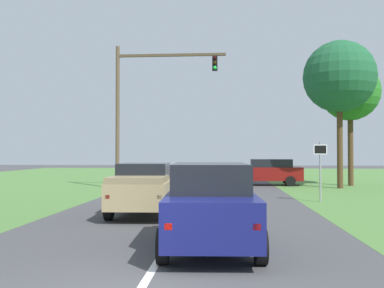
{
  "coord_description": "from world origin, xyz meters",
  "views": [
    {
      "loc": [
        1.34,
        -6.79,
        2.22
      ],
      "look_at": [
        -0.21,
        14.64,
        2.66
      ],
      "focal_mm": 40.47,
      "sensor_mm": 36.0,
      "label": 1
    }
  ],
  "objects_px": {
    "extra_tree_1": "(350,92)",
    "red_suv_near": "(210,204)",
    "keep_moving_sign": "(320,164)",
    "oak_tree_right": "(339,77)",
    "traffic_light": "(143,96)",
    "crossing_suv_far": "(268,171)",
    "pickup_truck_lead": "(145,187)"
  },
  "relations": [
    {
      "from": "keep_moving_sign",
      "to": "oak_tree_right",
      "type": "distance_m",
      "value": 9.81
    },
    {
      "from": "keep_moving_sign",
      "to": "oak_tree_right",
      "type": "relative_size",
      "value": 0.29
    },
    {
      "from": "pickup_truck_lead",
      "to": "oak_tree_right",
      "type": "xyz_separation_m",
      "value": [
        10.16,
        12.12,
        6.04
      ]
    },
    {
      "from": "pickup_truck_lead",
      "to": "extra_tree_1",
      "type": "xyz_separation_m",
      "value": [
        11.46,
        14.38,
        5.39
      ]
    },
    {
      "from": "keep_moving_sign",
      "to": "extra_tree_1",
      "type": "height_order",
      "value": "extra_tree_1"
    },
    {
      "from": "traffic_light",
      "to": "oak_tree_right",
      "type": "xyz_separation_m",
      "value": [
        12.28,
        1.29,
        1.27
      ]
    },
    {
      "from": "oak_tree_right",
      "to": "crossing_suv_far",
      "type": "xyz_separation_m",
      "value": [
        -4.22,
        2.3,
        -6.05
      ]
    },
    {
      "from": "keep_moving_sign",
      "to": "extra_tree_1",
      "type": "bearing_deg",
      "value": 67.14
    },
    {
      "from": "pickup_truck_lead",
      "to": "keep_moving_sign",
      "type": "relative_size",
      "value": 1.99
    },
    {
      "from": "red_suv_near",
      "to": "extra_tree_1",
      "type": "height_order",
      "value": "extra_tree_1"
    },
    {
      "from": "crossing_suv_far",
      "to": "keep_moving_sign",
      "type": "bearing_deg",
      "value": -82.57
    },
    {
      "from": "traffic_light",
      "to": "extra_tree_1",
      "type": "distance_m",
      "value": 14.05
    },
    {
      "from": "red_suv_near",
      "to": "crossing_suv_far",
      "type": "distance_m",
      "value": 20.22
    },
    {
      "from": "keep_moving_sign",
      "to": "crossing_suv_far",
      "type": "height_order",
      "value": "keep_moving_sign"
    },
    {
      "from": "oak_tree_right",
      "to": "crossing_suv_far",
      "type": "distance_m",
      "value": 7.73
    },
    {
      "from": "oak_tree_right",
      "to": "traffic_light",
      "type": "bearing_deg",
      "value": -174.0
    },
    {
      "from": "keep_moving_sign",
      "to": "oak_tree_right",
      "type": "height_order",
      "value": "oak_tree_right"
    },
    {
      "from": "red_suv_near",
      "to": "traffic_light",
      "type": "height_order",
      "value": "traffic_light"
    },
    {
      "from": "red_suv_near",
      "to": "keep_moving_sign",
      "type": "relative_size",
      "value": 1.66
    },
    {
      "from": "oak_tree_right",
      "to": "crossing_suv_far",
      "type": "height_order",
      "value": "oak_tree_right"
    },
    {
      "from": "traffic_light",
      "to": "extra_tree_1",
      "type": "height_order",
      "value": "traffic_light"
    },
    {
      "from": "red_suv_near",
      "to": "oak_tree_right",
      "type": "distance_m",
      "value": 20.11
    },
    {
      "from": "red_suv_near",
      "to": "traffic_light",
      "type": "relative_size",
      "value": 0.51
    },
    {
      "from": "traffic_light",
      "to": "oak_tree_right",
      "type": "height_order",
      "value": "oak_tree_right"
    },
    {
      "from": "pickup_truck_lead",
      "to": "extra_tree_1",
      "type": "height_order",
      "value": "extra_tree_1"
    },
    {
      "from": "traffic_light",
      "to": "oak_tree_right",
      "type": "bearing_deg",
      "value": 6.0
    },
    {
      "from": "keep_moving_sign",
      "to": "pickup_truck_lead",
      "type": "bearing_deg",
      "value": -148.87
    },
    {
      "from": "pickup_truck_lead",
      "to": "oak_tree_right",
      "type": "height_order",
      "value": "oak_tree_right"
    },
    {
      "from": "red_suv_near",
      "to": "pickup_truck_lead",
      "type": "distance_m",
      "value": 6.08
    },
    {
      "from": "red_suv_near",
      "to": "keep_moving_sign",
      "type": "bearing_deg",
      "value": 64.64
    },
    {
      "from": "red_suv_near",
      "to": "oak_tree_right",
      "type": "relative_size",
      "value": 0.49
    },
    {
      "from": "extra_tree_1",
      "to": "red_suv_near",
      "type": "bearing_deg",
      "value": -114.11
    }
  ]
}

